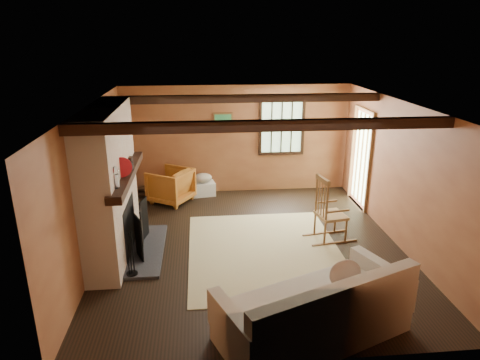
{
  "coord_description": "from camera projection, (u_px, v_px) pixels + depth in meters",
  "views": [
    {
      "loc": [
        -0.82,
        -6.48,
        3.43
      ],
      "look_at": [
        -0.15,
        0.4,
        1.06
      ],
      "focal_mm": 32.0,
      "sensor_mm": 36.0,
      "label": 1
    }
  ],
  "objects": [
    {
      "name": "ground",
      "position": [
        251.0,
        246.0,
        7.29
      ],
      "size": [
        5.5,
        5.5,
        0.0
      ],
      "primitive_type": "plane",
      "color": "black",
      "rests_on": "ground"
    },
    {
      "name": "fireplace",
      "position": [
        111.0,
        190.0,
        6.73
      ],
      "size": [
        1.02,
        2.3,
        2.4
      ],
      "color": "#AF6B44",
      "rests_on": "ground"
    },
    {
      "name": "sofa",
      "position": [
        317.0,
        314.0,
        4.99
      ],
      "size": [
        2.49,
        1.79,
        0.92
      ],
      "rotation": [
        0.0,
        0.0,
        0.39
      ],
      "color": "beige",
      "rests_on": "ground"
    },
    {
      "name": "room_envelope",
      "position": [
        263.0,
        149.0,
        7.02
      ],
      "size": [
        5.02,
        5.52,
        2.44
      ],
      "color": "#9E5E38",
      "rests_on": "ground"
    },
    {
      "name": "armchair",
      "position": [
        171.0,
        186.0,
        9.1
      ],
      "size": [
        1.1,
        1.09,
        0.73
      ],
      "primitive_type": "imported",
      "rotation": [
        0.0,
        0.0,
        -2.13
      ],
      "color": "#BF6026",
      "rests_on": "ground"
    },
    {
      "name": "rocking_chair",
      "position": [
        329.0,
        213.0,
        7.39
      ],
      "size": [
        0.91,
        0.58,
        1.17
      ],
      "rotation": [
        0.0,
        0.0,
        1.75
      ],
      "color": "tan",
      "rests_on": "ground"
    },
    {
      "name": "basket_pillow",
      "position": [
        203.0,
        178.0,
        9.49
      ],
      "size": [
        0.49,
        0.44,
        0.2
      ],
      "primitive_type": "ellipsoid",
      "rotation": [
        0.0,
        0.0,
        -0.33
      ],
      "color": "beige",
      "rests_on": "laundry_basket"
    },
    {
      "name": "rug",
      "position": [
        264.0,
        251.0,
        7.12
      ],
      "size": [
        2.5,
        3.0,
        0.01
      ],
      "primitive_type": "cube",
      "color": "tan",
      "rests_on": "ground"
    },
    {
      "name": "laundry_basket",
      "position": [
        203.0,
        188.0,
        9.57
      ],
      "size": [
        0.56,
        0.46,
        0.3
      ],
      "primitive_type": "cube",
      "rotation": [
        0.0,
        0.0,
        0.17
      ],
      "color": "white",
      "rests_on": "ground"
    },
    {
      "name": "firewood_pile",
      "position": [
        149.0,
        191.0,
        9.45
      ],
      "size": [
        0.73,
        0.13,
        0.27
      ],
      "color": "brown",
      "rests_on": "ground"
    }
  ]
}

